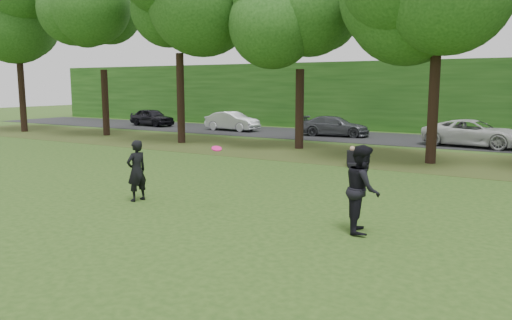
{
  "coord_description": "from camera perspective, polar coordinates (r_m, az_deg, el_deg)",
  "views": [
    {
      "loc": [
        8.38,
        -9.61,
        3.35
      ],
      "look_at": [
        1.49,
        1.94,
        1.3
      ],
      "focal_mm": 35.0,
      "sensor_mm": 36.0,
      "label": 1
    }
  ],
  "objects": [
    {
      "name": "leaf_litter",
      "position": [
        24.35,
        10.37,
        0.62
      ],
      "size": [
        60.0,
        7.0,
        0.01
      ],
      "primitive_type": "cube",
      "color": "#463D19",
      "rests_on": "ground"
    },
    {
      "name": "player_right",
      "position": [
        11.56,
        12.08,
        -3.24
      ],
      "size": [
        1.05,
        1.18,
        2.01
      ],
      "primitive_type": "imported",
      "rotation": [
        0.0,
        0.0,
        1.93
      ],
      "color": "black",
      "rests_on": "ground"
    },
    {
      "name": "ground",
      "position": [
        13.18,
        -9.98,
        -6.19
      ],
      "size": [
        120.0,
        120.0,
        0.0
      ],
      "primitive_type": "plane",
      "color": "#274716",
      "rests_on": "ground"
    },
    {
      "name": "seated_person",
      "position": [
        20.89,
        10.95,
        0.14
      ],
      "size": [
        0.68,
        0.83,
        0.83
      ],
      "rotation": [
        0.0,
        0.0,
        0.43
      ],
      "color": "black",
      "rests_on": "ground"
    },
    {
      "name": "far_hedge",
      "position": [
        37.57,
        18.04,
        6.94
      ],
      "size": [
        70.0,
        3.0,
        5.0
      ],
      "primitive_type": "cube",
      "color": "#1B4614",
      "rests_on": "ground"
    },
    {
      "name": "parked_cars",
      "position": [
        31.46,
        12.11,
        3.65
      ],
      "size": [
        40.93,
        4.0,
        1.44
      ],
      "color": "black",
      "rests_on": "street"
    },
    {
      "name": "frisbee",
      "position": [
        13.02,
        -4.52,
        1.31
      ],
      "size": [
        0.31,
        0.33,
        0.15
      ],
      "color": "#F81481",
      "rests_on": "ground"
    },
    {
      "name": "street",
      "position": [
        31.91,
        15.42,
        2.34
      ],
      "size": [
        70.0,
        7.0,
        0.02
      ],
      "primitive_type": "cube",
      "color": "black",
      "rests_on": "ground"
    },
    {
      "name": "player_left",
      "position": [
        14.75,
        -13.48,
        -1.2
      ],
      "size": [
        0.52,
        0.7,
        1.77
      ],
      "primitive_type": "imported",
      "rotation": [
        0.0,
        0.0,
        -1.73
      ],
      "color": "black",
      "rests_on": "ground"
    }
  ]
}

